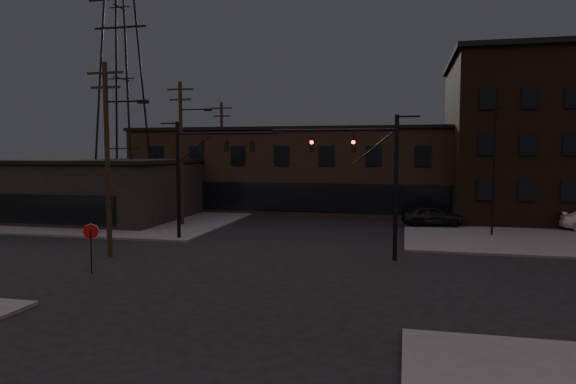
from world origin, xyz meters
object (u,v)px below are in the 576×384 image
object	(u,v)px
stop_sign	(91,237)
car_crossing	(389,207)
parked_car_lot_a	(432,216)
traffic_signal_far	(196,166)
traffic_signal_near	(375,171)

from	to	relation	value
stop_sign	car_crossing	size ratio (longest dim) A/B	0.54
stop_sign	parked_car_lot_a	world-z (taller)	stop_sign
stop_sign	car_crossing	distance (m)	29.83
traffic_signal_far	car_crossing	distance (m)	21.04
traffic_signal_far	car_crossing	size ratio (longest dim) A/B	1.73
stop_sign	car_crossing	bearing A→B (deg)	63.07
stop_sign	parked_car_lot_a	distance (m)	26.04
traffic_signal_near	traffic_signal_far	world-z (taller)	same
car_crossing	traffic_signal_far	bearing A→B (deg)	-102.75
traffic_signal_near	stop_sign	distance (m)	15.17
stop_sign	car_crossing	xyz separation A→B (m)	(13.50, 26.57, -1.08)
stop_sign	parked_car_lot_a	bearing A→B (deg)	48.92
traffic_signal_far	stop_sign	size ratio (longest dim) A/B	3.23
traffic_signal_far	stop_sign	bearing A→B (deg)	-97.32
parked_car_lot_a	car_crossing	xyz separation A→B (m)	(-3.60, 6.96, -0.18)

